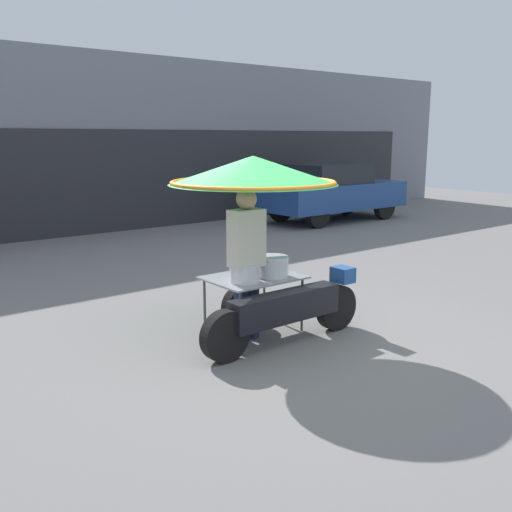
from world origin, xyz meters
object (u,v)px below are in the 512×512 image
at_px(vendor_person, 247,256).
at_px(potted_plant, 375,191).
at_px(parked_car, 333,191).
at_px(vendor_motorcycle_cart, 257,197).

bearing_deg(vendor_person, potted_plant, 33.81).
xyz_separation_m(vendor_person, parked_car, (7.43, 5.91, -0.16)).
bearing_deg(potted_plant, vendor_motorcycle_cart, -145.98).
distance_m(parked_car, potted_plant, 3.33).
distance_m(vendor_motorcycle_cart, vendor_person, 0.67).
bearing_deg(vendor_person, parked_car, 38.50).
height_order(vendor_motorcycle_cart, vendor_person, vendor_motorcycle_cart).
height_order(vendor_motorcycle_cart, parked_car, vendor_motorcycle_cart).
relative_size(parked_car, potted_plant, 4.51).
bearing_deg(parked_car, potted_plant, 20.28).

